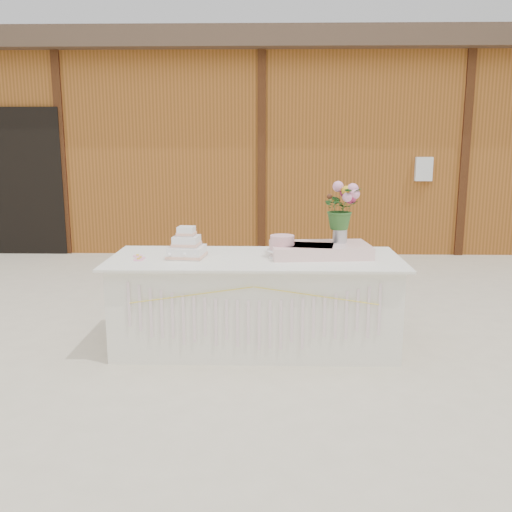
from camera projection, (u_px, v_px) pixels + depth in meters
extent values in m
plane|color=beige|center=(255.00, 346.00, 4.85)|extent=(80.00, 80.00, 0.00)
cube|color=brown|center=(263.00, 152.00, 10.43)|extent=(12.00, 4.00, 3.00)
cube|color=#443326|center=(263.00, 58.00, 10.10)|extent=(12.60, 4.60, 0.30)
cube|color=silver|center=(255.00, 303.00, 4.78)|extent=(2.28, 0.88, 0.75)
cube|color=silver|center=(255.00, 258.00, 4.70)|extent=(2.40, 1.00, 0.02)
cube|color=white|center=(187.00, 252.00, 4.68)|extent=(0.31, 0.31, 0.09)
cube|color=#FEBCA0|center=(187.00, 255.00, 4.69)|extent=(0.32, 0.32, 0.02)
cube|color=white|center=(187.00, 241.00, 4.67)|extent=(0.22, 0.22, 0.09)
cube|color=#FEBCA0|center=(187.00, 244.00, 4.67)|extent=(0.23, 0.23, 0.02)
cube|color=white|center=(186.00, 231.00, 4.65)|extent=(0.14, 0.14, 0.08)
cube|color=#FEBCA0|center=(186.00, 234.00, 4.65)|extent=(0.16, 0.16, 0.02)
cylinder|color=white|center=(282.00, 256.00, 4.70)|extent=(0.22, 0.22, 0.01)
cylinder|color=white|center=(282.00, 253.00, 4.70)|extent=(0.06, 0.06, 0.04)
cylinder|color=white|center=(282.00, 250.00, 4.69)|extent=(0.25, 0.25, 0.01)
cylinder|color=#DB9E9D|center=(282.00, 242.00, 4.68)|extent=(0.20, 0.20, 0.12)
cube|color=#FFD6CD|center=(320.00, 250.00, 4.74)|extent=(0.85, 0.54, 0.10)
cylinder|color=silver|center=(340.00, 233.00, 4.78)|extent=(0.12, 0.12, 0.16)
imported|color=#2F5E25|center=(341.00, 203.00, 4.73)|extent=(0.40, 0.37, 0.35)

